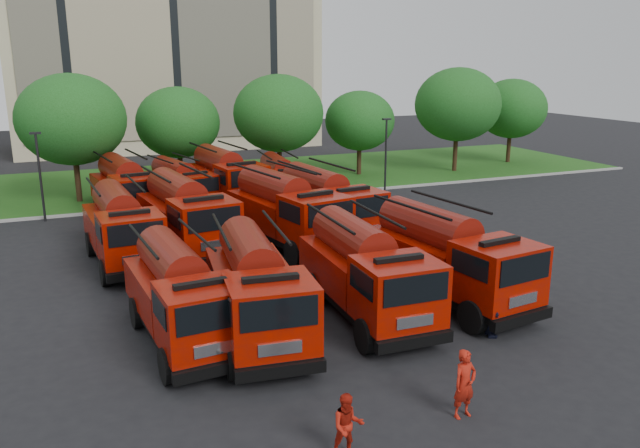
# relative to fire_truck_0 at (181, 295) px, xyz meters

# --- Properties ---
(ground) EXTENTS (140.00, 140.00, 0.00)m
(ground) POSITION_rel_fire_truck_0_xyz_m (5.48, 1.62, -1.62)
(ground) COLOR black
(ground) RESTS_ON ground
(lawn) EXTENTS (70.00, 16.00, 0.12)m
(lawn) POSITION_rel_fire_truck_0_xyz_m (5.48, 27.62, -1.56)
(lawn) COLOR #1B5115
(lawn) RESTS_ON ground
(curb) EXTENTS (70.00, 0.30, 0.14)m
(curb) POSITION_rel_fire_truck_0_xyz_m (5.48, 19.52, -1.55)
(curb) COLOR gray
(curb) RESTS_ON ground
(apartment_building) EXTENTS (30.00, 14.18, 25.00)m
(apartment_building) POSITION_rel_fire_truck_0_xyz_m (7.48, 49.55, 10.88)
(apartment_building) COLOR beige
(apartment_building) RESTS_ON ground
(tree_2) EXTENTS (6.72, 6.72, 8.22)m
(tree_2) POSITION_rel_fire_truck_0_xyz_m (-2.52, 23.12, 3.74)
(tree_2) COLOR #382314
(tree_2) RESTS_ON ground
(tree_3) EXTENTS (5.88, 5.88, 7.19)m
(tree_3) POSITION_rel_fire_truck_0_xyz_m (4.48, 25.62, 3.07)
(tree_3) COLOR #382314
(tree_3) RESTS_ON ground
(tree_4) EXTENTS (6.55, 6.55, 8.01)m
(tree_4) POSITION_rel_fire_truck_0_xyz_m (11.48, 24.12, 3.60)
(tree_4) COLOR #382314
(tree_4) RESTS_ON ground
(tree_5) EXTENTS (5.46, 5.46, 6.68)m
(tree_5) POSITION_rel_fire_truck_0_xyz_m (18.48, 25.12, 2.73)
(tree_5) COLOR #382314
(tree_5) RESTS_ON ground
(tree_6) EXTENTS (6.89, 6.89, 8.42)m
(tree_6) POSITION_rel_fire_truck_0_xyz_m (26.48, 23.62, 3.87)
(tree_6) COLOR #382314
(tree_6) RESTS_ON ground
(tree_7) EXTENTS (6.05, 6.05, 7.39)m
(tree_7) POSITION_rel_fire_truck_0_xyz_m (33.48, 25.62, 3.20)
(tree_7) COLOR #382314
(tree_7) RESTS_ON ground
(lamp_post_0) EXTENTS (0.60, 0.25, 5.11)m
(lamp_post_0) POSITION_rel_fire_truck_0_xyz_m (-4.52, 18.82, 1.28)
(lamp_post_0) COLOR black
(lamp_post_0) RESTS_ON ground
(lamp_post_1) EXTENTS (0.60, 0.25, 5.11)m
(lamp_post_1) POSITION_rel_fire_truck_0_xyz_m (17.48, 18.82, 1.28)
(lamp_post_1) COLOR black
(lamp_post_1) RESTS_ON ground
(fire_truck_0) EXTENTS (3.06, 7.24, 3.22)m
(fire_truck_0) POSITION_rel_fire_truck_0_xyz_m (0.00, 0.00, 0.00)
(fire_truck_0) COLOR black
(fire_truck_0) RESTS_ON ground
(fire_truck_1) EXTENTS (3.38, 7.67, 3.39)m
(fire_truck_1) POSITION_rel_fire_truck_0_xyz_m (2.35, -0.61, 0.09)
(fire_truck_1) COLOR black
(fire_truck_1) RESTS_ON ground
(fire_truck_2) EXTENTS (2.91, 7.54, 3.40)m
(fire_truck_2) POSITION_rel_fire_truck_0_xyz_m (6.45, -0.40, 0.09)
(fire_truck_2) COLOR black
(fire_truck_2) RESTS_ON ground
(fire_truck_3) EXTENTS (3.63, 7.94, 3.49)m
(fire_truck_3) POSITION_rel_fire_truck_0_xyz_m (10.03, -0.20, 0.14)
(fire_truck_3) COLOR black
(fire_truck_3) RESTS_ON ground
(fire_truck_4) EXTENTS (3.16, 7.58, 3.37)m
(fire_truck_4) POSITION_rel_fire_truck_0_xyz_m (-1.03, 9.18, 0.08)
(fire_truck_4) COLOR black
(fire_truck_4) RESTS_ON ground
(fire_truck_5) EXTENTS (3.81, 8.26, 3.62)m
(fire_truck_5) POSITION_rel_fire_truck_0_xyz_m (1.97, 9.86, 0.21)
(fire_truck_5) COLOR black
(fire_truck_5) RESTS_ON ground
(fire_truck_6) EXTENTS (4.23, 8.35, 3.63)m
(fire_truck_6) POSITION_rel_fire_truck_0_xyz_m (6.69, 8.87, 0.21)
(fire_truck_6) COLOR black
(fire_truck_6) RESTS_ON ground
(fire_truck_7) EXTENTS (3.63, 8.05, 3.54)m
(fire_truck_7) POSITION_rel_fire_truck_0_xyz_m (9.10, 9.53, 0.16)
(fire_truck_7) COLOR black
(fire_truck_7) RESTS_ON ground
(fire_truck_8) EXTENTS (3.77, 8.00, 3.50)m
(fire_truck_8) POSITION_rel_fire_truck_0_xyz_m (-0.00, 17.54, 0.14)
(fire_truck_8) COLOR black
(fire_truck_8) RESTS_ON ground
(fire_truck_9) EXTENTS (3.72, 6.99, 3.03)m
(fire_truck_9) POSITION_rel_fire_truck_0_xyz_m (3.28, 18.69, -0.10)
(fire_truck_9) COLOR black
(fire_truck_9) RESTS_ON ground
(fire_truck_10) EXTENTS (3.74, 8.16, 3.58)m
(fire_truck_10) POSITION_rel_fire_truck_0_xyz_m (6.06, 18.58, 0.19)
(fire_truck_10) COLOR black
(fire_truck_10) RESTS_ON ground
(fire_truck_11) EXTENTS (2.83, 6.79, 3.02)m
(fire_truck_11) POSITION_rel_fire_truck_0_xyz_m (9.45, 17.75, -0.10)
(fire_truck_11) COLOR black
(fire_truck_11) RESTS_ON ground
(firefighter_0) EXTENTS (0.74, 0.58, 1.86)m
(firefighter_0) POSITION_rel_fire_truck_0_xyz_m (5.92, -7.29, -1.62)
(firefighter_0) COLOR #A1180C
(firefighter_0) RESTS_ON ground
(firefighter_2) EXTENTS (0.94, 1.26, 1.92)m
(firefighter_2) POSITION_rel_fire_truck_0_xyz_m (9.57, -3.57, -1.62)
(firefighter_2) COLOR black
(firefighter_2) RESTS_ON ground
(firefighter_3) EXTENTS (1.25, 1.06, 1.72)m
(firefighter_3) POSITION_rel_fire_truck_0_xyz_m (10.15, -0.59, -1.62)
(firefighter_3) COLOR black
(firefighter_3) RESTS_ON ground
(firefighter_4) EXTENTS (0.75, 0.86, 1.47)m
(firefighter_4) POSITION_rel_fire_truck_0_xyz_m (2.84, 2.23, -1.62)
(firefighter_4) COLOR black
(firefighter_4) RESTS_ON ground
(firefighter_5) EXTENTS (1.48, 0.88, 1.49)m
(firefighter_5) POSITION_rel_fire_truck_0_xyz_m (13.05, 7.00, -1.62)
(firefighter_5) COLOR #A1180C
(firefighter_5) RESTS_ON ground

